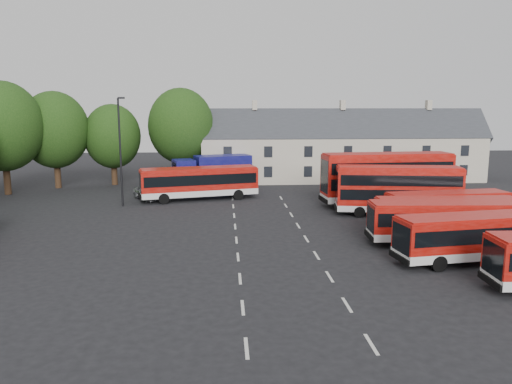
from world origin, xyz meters
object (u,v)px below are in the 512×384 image
box_truck (213,170)px  lamppost (120,149)px  bus_dd_south (398,188)px  silver_car (148,193)px

box_truck → lamppost: bearing=-148.7°
bus_dd_south → lamppost: lamppost is taller
box_truck → lamppost: 13.05m
bus_dd_south → box_truck: 22.05m
bus_dd_south → box_truck: bus_dd_south is taller
bus_dd_south → silver_car: (-22.63, 8.73, -1.71)m
silver_car → box_truck: bearing=11.7°
box_truck → silver_car: (-6.47, -6.26, -1.41)m
bus_dd_south → silver_car: size_ratio=2.49×
silver_car → lamppost: bearing=-153.0°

